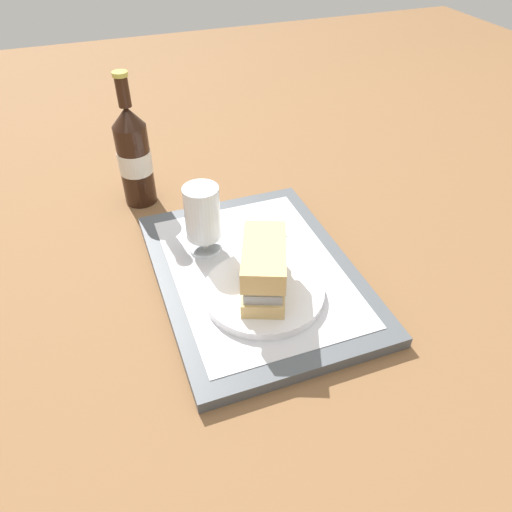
{
  "coord_description": "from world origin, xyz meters",
  "views": [
    {
      "loc": [
        -0.58,
        0.21,
        0.56
      ],
      "look_at": [
        0.0,
        0.0,
        0.05
      ],
      "focal_mm": 34.52,
      "sensor_mm": 36.0,
      "label": 1
    }
  ],
  "objects_px": {
    "beer_glass": "(203,217)",
    "plate": "(264,292)",
    "sandwich": "(264,266)",
    "beer_bottle": "(134,155)"
  },
  "relations": [
    {
      "from": "beer_glass",
      "to": "plate",
      "type": "bearing_deg",
      "value": -159.27
    },
    {
      "from": "plate",
      "to": "beer_glass",
      "type": "height_order",
      "value": "beer_glass"
    },
    {
      "from": "plate",
      "to": "sandwich",
      "type": "distance_m",
      "value": 0.05
    },
    {
      "from": "sandwich",
      "to": "beer_bottle",
      "type": "height_order",
      "value": "beer_bottle"
    },
    {
      "from": "sandwich",
      "to": "beer_glass",
      "type": "height_order",
      "value": "beer_glass"
    },
    {
      "from": "beer_glass",
      "to": "beer_bottle",
      "type": "xyz_separation_m",
      "value": [
        0.23,
        0.07,
        0.01
      ]
    },
    {
      "from": "plate",
      "to": "beer_bottle",
      "type": "height_order",
      "value": "beer_bottle"
    },
    {
      "from": "plate",
      "to": "beer_glass",
      "type": "distance_m",
      "value": 0.17
    },
    {
      "from": "beer_bottle",
      "to": "sandwich",
      "type": "bearing_deg",
      "value": -160.63
    },
    {
      "from": "sandwich",
      "to": "beer_bottle",
      "type": "bearing_deg",
      "value": 41.63
    }
  ]
}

